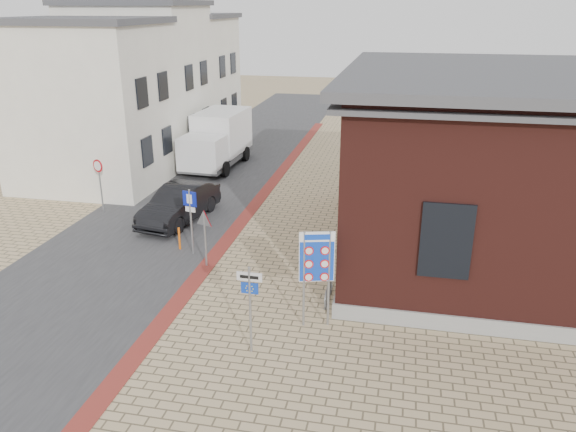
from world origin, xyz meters
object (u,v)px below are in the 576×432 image
Objects in this scene: essen_sign at (250,296)px; box_truck at (217,139)px; sedan at (179,204)px; border_sign at (317,259)px; bollard at (179,239)px; parking_sign at (190,210)px.

box_truck is at bearing 111.77° from essen_sign.
box_truck is (-1.18, 8.75, 0.82)m from sedan.
sedan is at bearing -79.52° from box_truck.
border_sign reaches higher than sedan.
box_truck is at bearing 106.11° from sedan.
box_truck is at bearing 101.34° from bollard.
border_sign is (8.34, -15.96, 0.55)m from box_truck.
box_truck is 11.95m from bollard.
box_truck is 6.69× the size of bollard.
border_sign is at bearing -23.89° from parking_sign.
box_truck is at bearing 116.91° from parking_sign.
box_truck reaches higher than bollard.
parking_sign reaches higher than essen_sign.
sedan is 3.15m from bollard.
essen_sign is 6.87m from parking_sign.
parking_sign is (2.99, -11.96, 0.16)m from box_truck.
border_sign is at bearing -35.63° from bollard.
border_sign is 3.30× the size of bollard.
essen_sign is 0.99× the size of parking_sign.
box_truck is 2.37× the size of essen_sign.
bollard is (-4.50, 5.99, -1.24)m from essen_sign.
essen_sign is at bearing -49.08° from sedan.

